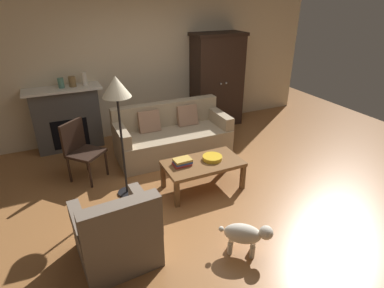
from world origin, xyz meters
TOP-DOWN VIEW (x-y plane):
  - ground_plane at (0.00, 0.00)m, footprint 9.60×9.60m
  - back_wall at (0.00, 2.55)m, footprint 7.20×0.10m
  - fireplace at (-1.55, 2.30)m, footprint 1.26×0.48m
  - armoire at (1.40, 2.22)m, footprint 1.06×0.57m
  - couch at (0.03, 1.30)m, footprint 1.93×0.88m
  - coffee_table at (0.02, 0.11)m, footprint 1.10×0.60m
  - fruit_bowl at (0.18, 0.12)m, footprint 0.28×0.28m
  - book_stack at (-0.27, 0.16)m, footprint 0.26×0.18m
  - mantel_vase_jade at (-1.55, 2.28)m, footprint 0.10×0.10m
  - mantel_vase_bronze at (-1.37, 2.28)m, footprint 0.12×0.12m
  - mantel_vase_cream at (-1.17, 2.28)m, footprint 0.09×0.09m
  - armchair_near_left at (-1.39, -0.74)m, footprint 0.82×0.82m
  - side_chair_wooden at (-1.49, 1.13)m, footprint 0.62×0.62m
  - floor_lamp at (-1.01, 0.43)m, footprint 0.36×0.36m
  - dog at (-0.13, -1.22)m, footprint 0.48×0.42m

SIDE VIEW (x-z plane):
  - ground_plane at x=0.00m, z-range 0.00..0.00m
  - dog at x=-0.13m, z-range 0.05..0.44m
  - armchair_near_left at x=-1.39m, z-range -0.12..0.76m
  - couch at x=0.03m, z-range -0.11..0.75m
  - coffee_table at x=0.02m, z-range 0.16..0.58m
  - fruit_bowl at x=0.18m, z-range 0.42..0.48m
  - book_stack at x=-0.27m, z-range 0.42..0.51m
  - side_chair_wooden at x=-1.49m, z-range 0.06..0.96m
  - fireplace at x=-1.55m, z-range 0.01..1.13m
  - armoire at x=1.40m, z-range 0.00..1.88m
  - mantel_vase_jade at x=-1.55m, z-range 1.12..1.29m
  - mantel_vase_bronze at x=-1.37m, z-range 1.12..1.29m
  - mantel_vase_cream at x=-1.17m, z-range 1.12..1.35m
  - back_wall at x=0.00m, z-range 0.00..2.80m
  - floor_lamp at x=-1.01m, z-range 0.61..2.29m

